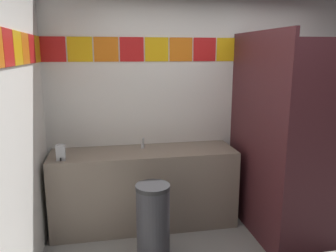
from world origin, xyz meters
TOP-DOWN VIEW (x-y plane):
  - wall_back at (-0.00, 1.55)m, footprint 3.64×0.09m
  - vanity_counter at (-0.75, 1.23)m, footprint 2.03×0.57m
  - faucet_center at (-0.75, 1.32)m, footprint 0.04×0.10m
  - soap_dispenser at (-1.61, 1.06)m, footprint 0.09×0.09m
  - stall_divider at (0.55, 0.61)m, footprint 0.92×1.31m
  - toilet at (0.96, 1.16)m, footprint 0.39×0.49m
  - trash_bin at (-0.75, 0.55)m, footprint 0.32×0.32m

SIDE VIEW (x-z plane):
  - toilet at x=0.96m, z-range -0.07..0.67m
  - trash_bin at x=-0.75m, z-range 0.00..0.74m
  - vanity_counter at x=-0.75m, z-range 0.01..0.88m
  - faucet_center at x=-0.75m, z-range 0.86..1.00m
  - soap_dispenser at x=-1.61m, z-range 0.87..1.03m
  - stall_divider at x=0.55m, z-range 0.00..2.15m
  - wall_back at x=0.00m, z-range 0.01..2.76m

